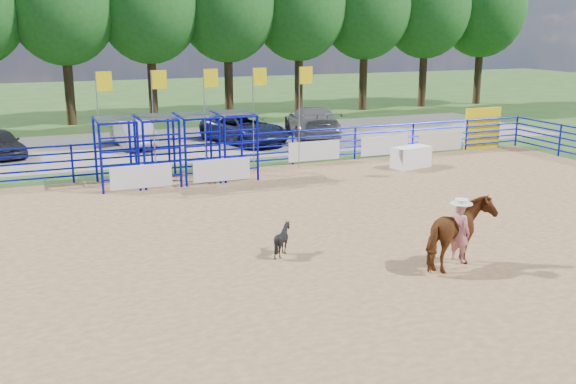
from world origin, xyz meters
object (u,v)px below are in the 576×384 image
(car_a, at_px, (0,143))
(car_d, at_px, (312,121))
(calf, at_px, (282,239))
(car_b, at_px, (133,133))
(car_c, at_px, (244,129))
(announcer_table, at_px, (411,157))
(horse_and_rider, at_px, (459,232))

(car_a, bearing_deg, car_d, -19.99)
(calf, relative_size, car_b, 0.20)
(car_a, bearing_deg, car_c, -23.01)
(announcer_table, xyz_separation_m, car_c, (-4.67, 8.27, 0.29))
(announcer_table, relative_size, calf, 2.01)
(car_b, height_order, car_c, car_c)
(horse_and_rider, height_order, car_c, horse_and_rider)
(announcer_table, relative_size, car_b, 0.40)
(horse_and_rider, xyz_separation_m, car_c, (0.66, 18.76, -0.22))
(horse_and_rider, distance_m, calf, 4.43)
(car_b, height_order, car_d, car_d)
(car_a, bearing_deg, calf, -86.28)
(car_a, distance_m, car_b, 6.01)
(announcer_table, height_order, horse_and_rider, horse_and_rider)
(car_c, height_order, car_d, car_d)
(announcer_table, height_order, car_d, car_d)
(horse_and_rider, distance_m, car_b, 20.34)
(horse_and_rider, bearing_deg, car_b, 103.60)
(announcer_table, relative_size, car_d, 0.29)
(horse_and_rider, xyz_separation_m, car_d, (4.68, 19.30, -0.13))
(car_c, bearing_deg, horse_and_rider, -109.72)
(calf, bearing_deg, car_b, -1.61)
(car_c, xyz_separation_m, car_d, (4.02, 0.55, 0.09))
(car_c, distance_m, car_d, 4.06)
(calf, bearing_deg, car_a, 17.38)
(car_b, relative_size, car_d, 0.74)
(car_d, bearing_deg, car_c, 20.29)
(announcer_table, height_order, car_c, car_c)
(announcer_table, xyz_separation_m, car_d, (-0.65, 8.81, 0.37))
(car_b, xyz_separation_m, car_c, (5.44, -1.01, 0.05))
(horse_and_rider, relative_size, car_d, 0.44)
(car_a, xyz_separation_m, car_d, (15.47, -0.22, 0.20))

